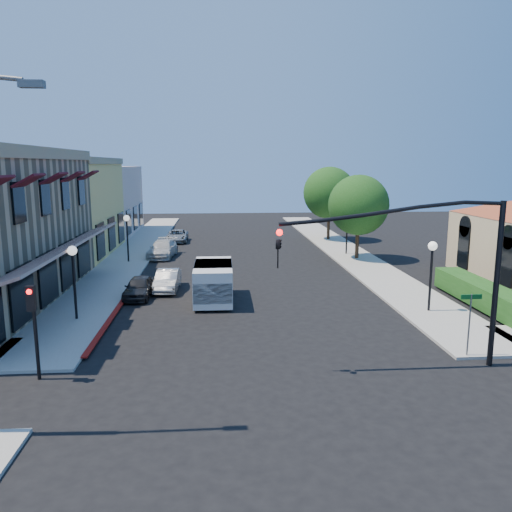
{
  "coord_description": "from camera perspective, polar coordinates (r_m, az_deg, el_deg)",
  "views": [
    {
      "loc": [
        -1.85,
        -15.01,
        7.24
      ],
      "look_at": [
        0.09,
        10.05,
        2.6
      ],
      "focal_mm": 35.0,
      "sensor_mm": 36.0,
      "label": 1
    }
  ],
  "objects": [
    {
      "name": "secondary_signal",
      "position": [
        18.21,
        -24.12,
        -6.16
      ],
      "size": [
        0.28,
        0.42,
        3.32
      ],
      "color": "black",
      "rests_on": "ground"
    },
    {
      "name": "pink_stucco_building",
      "position": [
        54.87,
        -18.94,
        5.99
      ],
      "size": [
        10.0,
        12.0,
        7.0
      ],
      "primitive_type": "cube",
      "color": "beige",
      "rests_on": "ground"
    },
    {
      "name": "street_tree_a",
      "position": [
        38.64,
        11.64,
        5.72
      ],
      "size": [
        4.56,
        4.56,
        6.48
      ],
      "color": "#322314",
      "rests_on": "ground"
    },
    {
      "name": "ground",
      "position": [
        16.77,
        2.42,
        -15.12
      ],
      "size": [
        120.0,
        120.0,
        0.0
      ],
      "primitive_type": "plane",
      "color": "black",
      "rests_on": "ground"
    },
    {
      "name": "yellow_stucco_building",
      "position": [
        43.36,
        -22.86,
        5.09
      ],
      "size": [
        10.0,
        12.0,
        7.6
      ],
      "primitive_type": "cube",
      "color": "#E8C168",
      "rests_on": "ground"
    },
    {
      "name": "parked_car_b",
      "position": [
        29.46,
        -10.08,
        -2.74
      ],
      "size": [
        1.38,
        3.65,
        1.19
      ],
      "primitive_type": "imported",
      "rotation": [
        0.0,
        0.0,
        -0.03
      ],
      "color": "#A6A9AB",
      "rests_on": "ground"
    },
    {
      "name": "sidewalk_left",
      "position": [
        43.18,
        -13.57,
        0.59
      ],
      "size": [
        3.5,
        50.0,
        0.12
      ],
      "primitive_type": "cube",
      "color": "#9A978C",
      "rests_on": "ground"
    },
    {
      "name": "signal_mast_arm",
      "position": [
        18.49,
        20.28,
        -0.01
      ],
      "size": [
        8.01,
        0.39,
        6.0
      ],
      "color": "black",
      "rests_on": "ground"
    },
    {
      "name": "parked_car_a",
      "position": [
        28.16,
        -13.22,
        -3.5
      ],
      "size": [
        1.57,
        3.5,
        1.17
      ],
      "primitive_type": "imported",
      "rotation": [
        0.0,
        0.0,
        -0.06
      ],
      "color": "black",
      "rests_on": "ground"
    },
    {
      "name": "lamppost_left_far",
      "position": [
        37.88,
        -14.54,
        3.29
      ],
      "size": [
        0.44,
        0.44,
        3.57
      ],
      "color": "black",
      "rests_on": "ground"
    },
    {
      "name": "white_van",
      "position": [
        26.64,
        -4.9,
        -2.75
      ],
      "size": [
        2.05,
        4.57,
        2.02
      ],
      "color": "silver",
      "rests_on": "ground"
    },
    {
      "name": "street_name_sign",
      "position": [
        20.36,
        23.26,
        -6.21
      ],
      "size": [
        0.8,
        0.06,
        2.5
      ],
      "color": "#595B5E",
      "rests_on": "ground"
    },
    {
      "name": "lamppost_right_near",
      "position": [
        25.63,
        19.46,
        -0.27
      ],
      "size": [
        0.44,
        0.44,
        3.57
      ],
      "color": "black",
      "rests_on": "ground"
    },
    {
      "name": "lamppost_right_far",
      "position": [
        40.61,
        10.38,
        3.92
      ],
      "size": [
        0.44,
        0.44,
        3.57
      ],
      "color": "black",
      "rests_on": "ground"
    },
    {
      "name": "lamppost_left_near",
      "position": [
        24.37,
        -20.18,
        -0.84
      ],
      "size": [
        0.44,
        0.44,
        3.57
      ],
      "color": "black",
      "rests_on": "ground"
    },
    {
      "name": "curb_red_strip",
      "position": [
        24.65,
        -16.17,
        -7.05
      ],
      "size": [
        0.25,
        10.0,
        0.06
      ],
      "primitive_type": "cube",
      "color": "maroon",
      "rests_on": "ground"
    },
    {
      "name": "sidewalk_right",
      "position": [
        43.92,
        9.59,
        0.9
      ],
      "size": [
        3.5,
        50.0,
        0.12
      ],
      "primitive_type": "cube",
      "color": "#9A978C",
      "rests_on": "ground"
    },
    {
      "name": "hedge",
      "position": [
        28.51,
        24.23,
        -5.2
      ],
      "size": [
        1.4,
        8.0,
        1.1
      ],
      "primitive_type": "cube",
      "color": "#1B4C15",
      "rests_on": "ground"
    },
    {
      "name": "parked_car_c",
      "position": [
        39.97,
        -10.62,
        0.8
      ],
      "size": [
        2.36,
        4.72,
        1.32
      ],
      "primitive_type": "imported",
      "rotation": [
        0.0,
        0.0,
        -0.12
      ],
      "color": "#B9B9B7",
      "rests_on": "ground"
    },
    {
      "name": "street_tree_b",
      "position": [
        48.28,
        8.38,
        7.15
      ],
      "size": [
        4.94,
        4.94,
        7.02
      ],
      "color": "#322314",
      "rests_on": "ground"
    },
    {
      "name": "parked_car_d",
      "position": [
        47.64,
        -9.0,
        2.28
      ],
      "size": [
        1.93,
        4.13,
        1.14
      ],
      "primitive_type": "imported",
      "rotation": [
        0.0,
        0.0,
        -0.01
      ],
      "color": "gray",
      "rests_on": "ground"
    }
  ]
}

